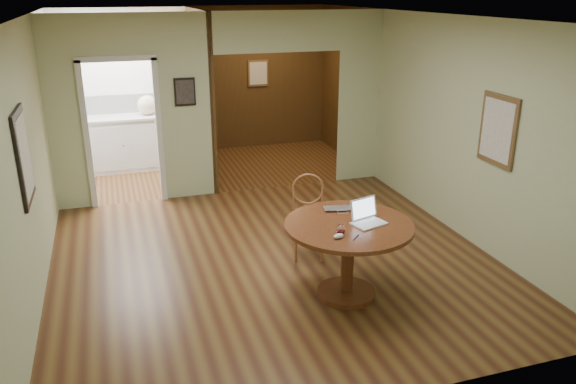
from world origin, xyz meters
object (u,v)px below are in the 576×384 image
object	(u,v)px
dining_table	(348,243)
chair	(308,212)
open_laptop	(366,216)
closed_laptop	(342,210)

from	to	relation	value
dining_table	chair	distance (m)	1.02
open_laptop	closed_laptop	bearing A→B (deg)	95.42
dining_table	closed_laptop	distance (m)	0.38
open_laptop	dining_table	bearing A→B (deg)	159.04
dining_table	closed_laptop	world-z (taller)	closed_laptop
chair	open_laptop	world-z (taller)	open_laptop
dining_table	open_laptop	world-z (taller)	open_laptop
chair	open_laptop	size ratio (longest dim) A/B	2.65
chair	closed_laptop	world-z (taller)	chair
closed_laptop	dining_table	bearing A→B (deg)	-87.36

